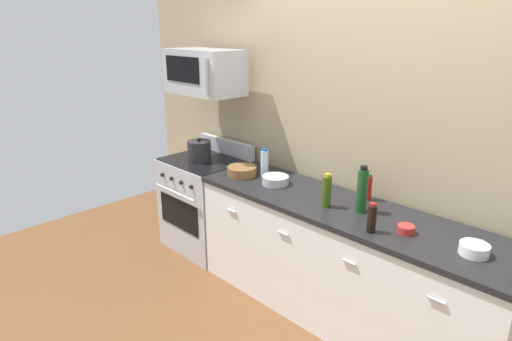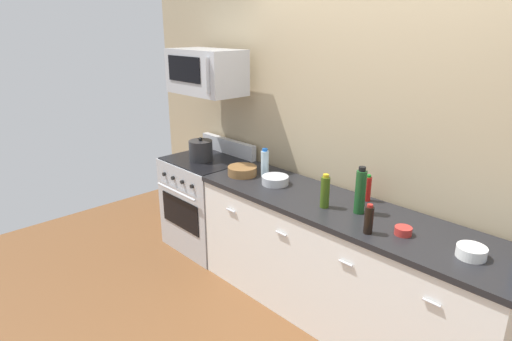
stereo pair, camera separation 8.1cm
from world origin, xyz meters
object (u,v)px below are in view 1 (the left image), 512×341
Objects in this scene: bottle_hot_sauce_red at (369,187)px; bowl_red_small at (406,229)px; bottle_water_clear at (265,163)px; stockpot at (199,151)px; bowl_steel_prep at (275,180)px; microwave at (204,72)px; bowl_wooden_salad at (242,171)px; bottle_olive_oil at (327,191)px; bottle_wine_green at (362,190)px; range_oven at (206,203)px; bowl_white_ceramic at (474,249)px; bottle_soy_sauce_dark at (372,218)px.

bottle_hot_sauce_red reaches higher than bowl_red_small.
bottle_water_clear is 0.75m from stockpot.
bowl_steel_prep is (0.20, -0.07, -0.08)m from bottle_water_clear.
microwave is 0.99m from bowl_wooden_salad.
bottle_olive_oil is 2.33× the size of bowl_red_small.
bottle_olive_oil is 1.13× the size of bowl_steel_prep.
bottle_wine_green reaches higher than bowl_wooden_salad.
bottle_water_clear is 0.98× the size of bowl_wooden_salad.
bowl_red_small is 1.52m from bowl_wooden_salad.
range_oven is 1.06m from bowl_steel_prep.
bowl_red_small is at bearing -3.11° from microwave.
microwave is at bearing 177.89° from bowl_white_ceramic.
bowl_white_ceramic is at bearing 0.13° from stockpot.
bottle_hot_sauce_red is at bearing 122.92° from bottle_soy_sauce_dark.
microwave is at bearing -173.29° from bottle_hot_sauce_red.
microwave is at bearing 176.89° from bowl_red_small.
bowl_white_ceramic reaches higher than bowl_red_small.
bowl_white_ceramic is 2.50m from stockpot.
stockpot is (-0.74, -0.12, -0.02)m from bottle_water_clear.
bottle_water_clear is at bearing 37.16° from bowl_wooden_salad.
bottle_soy_sauce_dark is at bearing -7.52° from microwave.
microwave is 6.98× the size of bowl_red_small.
bottle_water_clear is at bearing 174.11° from bowl_red_small.
bowl_red_small is 0.42× the size of bowl_wooden_salad.
bowl_red_small is (0.16, 0.14, -0.07)m from bottle_soy_sauce_dark.
bottle_soy_sauce_dark is 1.20× the size of bowl_white_ceramic.
bowl_white_ceramic is at bearing 16.29° from bottle_soy_sauce_dark.
range_oven is at bearing -90.29° from microwave.
bottle_wine_green is at bearing -1.08° from microwave.
stockpot is at bearing -170.51° from bottle_water_clear.
bowl_wooden_salad is at bearing 177.64° from bottle_olive_oil.
bottle_hot_sauce_red is (-0.29, 0.45, 0.00)m from bottle_soy_sauce_dark.
bottle_olive_oil is at bearing -2.36° from bowl_wooden_salad.
bottle_water_clear is 1.13× the size of bowl_steel_prep.
bowl_red_small is 0.47× the size of stockpot.
bottle_soy_sauce_dark is 0.77× the size of bowl_wooden_salad.
bottle_soy_sauce_dark reaches higher than range_oven.
bottle_wine_green is at bearing 175.60° from bowl_white_ceramic.
bowl_steel_prep is 1.56m from bowl_white_ceramic.
bottle_wine_green is 0.25m from bottle_hot_sauce_red.
bowl_wooden_salad is at bearing -177.00° from bottle_wine_green.
bottle_water_clear is (-0.76, 0.16, -0.00)m from bottle_olive_oil.
bottle_wine_green is 1.32× the size of bowl_wooden_salad.
bottle_wine_green is 0.32m from bottle_soy_sauce_dark.
microwave reaches higher than range_oven.
bowl_white_ceramic is at bearing -1.09° from range_oven.
bottle_soy_sauce_dark is 0.89× the size of bowl_steel_prep.
stockpot reaches higher than bowl_steel_prep.
stockpot is (-1.65, -0.29, 0.00)m from bottle_hot_sauce_red.
bowl_wooden_salad is at bearing -164.92° from bottle_hot_sauce_red.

